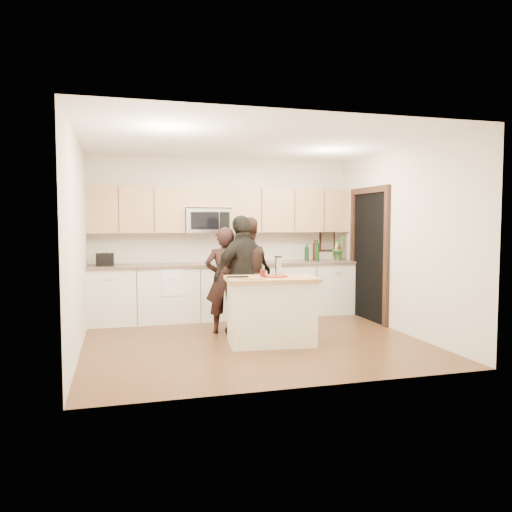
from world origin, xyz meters
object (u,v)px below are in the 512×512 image
object	(u,v)px
toaster	(105,259)
woman_left	(224,280)
woman_right	(243,275)
woman_center	(244,275)
island	(271,310)

from	to	relation	value
toaster	woman_left	bearing A→B (deg)	-32.56
woman_right	woman_center	bearing A→B (deg)	-135.56
toaster	woman_right	distance (m)	2.30
island	toaster	size ratio (longest dim) A/B	4.66
toaster	woman_left	xyz separation A→B (m)	(1.70, -1.08, -0.26)
island	woman_center	xyz separation A→B (m)	(-0.15, 0.85, 0.40)
woman_left	island	bearing A→B (deg)	131.69
woman_left	woman_center	world-z (taller)	woman_center
island	woman_right	bearing A→B (deg)	112.77
toaster	woman_left	size ratio (longest dim) A/B	0.17
island	woman_right	xyz separation A→B (m)	(-0.21, 0.69, 0.41)
woman_left	woman_center	bearing A→B (deg)	-161.70
island	woman_left	distance (m)	1.00
island	woman_right	distance (m)	0.83
woman_center	woman_right	size ratio (longest dim) A/B	0.98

